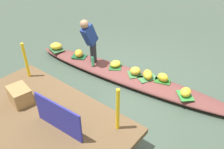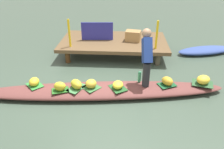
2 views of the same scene
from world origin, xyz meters
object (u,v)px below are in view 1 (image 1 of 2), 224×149
(banana_bunch_6, at_px, (115,64))
(water_bottle, at_px, (93,61))
(banana_bunch_3, at_px, (79,53))
(vendor_boat, at_px, (126,76))
(market_banner, at_px, (58,117))
(vendor_person, at_px, (90,38))
(produce_crate, at_px, (20,95))
(banana_bunch_4, at_px, (163,77))
(banana_bunch_5, at_px, (186,92))
(banana_bunch_1, at_px, (135,71))
(banana_bunch_2, at_px, (56,46))
(banana_bunch_0, at_px, (148,75))

(banana_bunch_6, bearing_deg, water_bottle, 33.47)
(banana_bunch_6, distance_m, water_bottle, 0.57)
(banana_bunch_3, relative_size, banana_bunch_6, 0.97)
(vendor_boat, relative_size, banana_bunch_3, 20.55)
(vendor_boat, bearing_deg, market_banner, 92.66)
(vendor_person, xyz_separation_m, produce_crate, (-0.23, 2.11, -0.30))
(water_bottle, distance_m, market_banner, 2.42)
(banana_bunch_4, relative_size, produce_crate, 0.57)
(banana_bunch_5, relative_size, produce_crate, 0.60)
(banana_bunch_4, bearing_deg, banana_bunch_3, 9.33)
(banana_bunch_1, height_order, vendor_person, vendor_person)
(banana_bunch_4, height_order, water_bottle, water_bottle)
(banana_bunch_4, xyz_separation_m, market_banner, (0.49, 2.55, 0.40))
(banana_bunch_1, relative_size, banana_bunch_4, 0.99)
(banana_bunch_1, height_order, banana_bunch_3, banana_bunch_3)
(banana_bunch_6, bearing_deg, vendor_boat, 173.57)
(vendor_boat, height_order, market_banner, market_banner)
(vendor_boat, relative_size, market_banner, 5.72)
(banana_bunch_2, xyz_separation_m, banana_bunch_5, (-3.72, -0.31, -0.01))
(banana_bunch_6, height_order, market_banner, market_banner)
(banana_bunch_1, bearing_deg, banana_bunch_2, 7.49)
(banana_bunch_1, distance_m, banana_bunch_6, 0.58)
(banana_bunch_4, xyz_separation_m, produce_crate, (1.58, 2.54, 0.29))
(banana_bunch_1, bearing_deg, banana_bunch_3, 7.56)
(banana_bunch_0, height_order, water_bottle, water_bottle)
(market_banner, relative_size, produce_crate, 2.16)
(banana_bunch_3, relative_size, vendor_person, 0.22)
(vendor_boat, relative_size, banana_bunch_5, 20.49)
(water_bottle, relative_size, produce_crate, 0.55)
(banana_bunch_1, relative_size, banana_bunch_2, 0.79)
(banana_bunch_0, bearing_deg, vendor_boat, 10.94)
(banana_bunch_1, distance_m, water_bottle, 1.10)
(banana_bunch_6, relative_size, market_banner, 0.29)
(banana_bunch_1, relative_size, water_bottle, 1.03)
(vendor_boat, height_order, banana_bunch_0, banana_bunch_0)
(banana_bunch_4, distance_m, water_bottle, 1.76)
(banana_bunch_6, height_order, water_bottle, water_bottle)
(banana_bunch_6, bearing_deg, banana_bunch_4, -171.89)
(vendor_boat, height_order, banana_bunch_3, banana_bunch_3)
(banana_bunch_3, relative_size, market_banner, 0.28)
(vendor_person, distance_m, market_banner, 2.50)
(vendor_person, bearing_deg, banana_bunch_2, 2.34)
(banana_bunch_1, xyz_separation_m, water_bottle, (1.05, 0.33, 0.02))
(banana_bunch_6, relative_size, water_bottle, 1.12)
(produce_crate, bearing_deg, banana_bunch_1, -111.44)
(banana_bunch_1, xyz_separation_m, vendor_person, (1.17, 0.27, 0.59))
(banana_bunch_1, bearing_deg, banana_bunch_0, -171.87)
(banana_bunch_5, bearing_deg, banana_bunch_1, -0.75)
(banana_bunch_4, height_order, banana_bunch_6, banana_bunch_4)
(banana_bunch_0, bearing_deg, water_bottle, 15.29)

